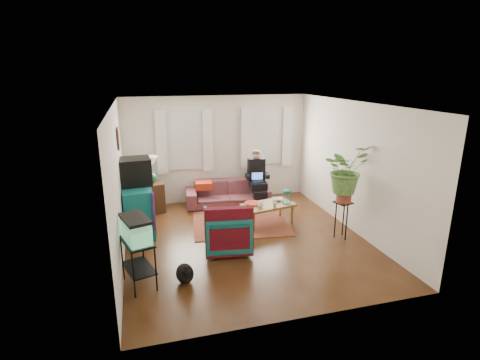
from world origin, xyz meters
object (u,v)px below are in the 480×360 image
object	(u,v)px
sofa	(228,189)
dresser	(137,209)
aquarium_stand	(139,263)
armchair	(227,229)
side_table	(152,197)
coffee_table	(268,214)
plant_stand	(342,220)

from	to	relation	value
sofa	dresser	xyz separation A→B (m)	(-2.14, -1.13, 0.10)
aquarium_stand	armchair	size ratio (longest dim) A/B	0.89
sofa	aquarium_stand	bearing A→B (deg)	-118.65
side_table	coffee_table	bearing A→B (deg)	-31.16
dresser	armchair	distance (m)	1.98
sofa	side_table	size ratio (longest dim) A/B	2.91
sofa	armchair	size ratio (longest dim) A/B	2.44
armchair	coffee_table	bearing A→B (deg)	-131.93
side_table	plant_stand	xyz separation A→B (m)	(3.49, -2.44, 0.02)
sofa	armchair	xyz separation A→B (m)	(-0.58, -2.36, 0.02)
sofa	armchair	bearing A→B (deg)	-98.17
dresser	armchair	world-z (taller)	dresser
armchair	coffee_table	distance (m)	1.48
side_table	dresser	world-z (taller)	dresser
side_table	coffee_table	world-z (taller)	side_table
side_table	coffee_table	distance (m)	2.73
aquarium_stand	plant_stand	bearing A→B (deg)	-5.94
plant_stand	side_table	bearing A→B (deg)	145.04
aquarium_stand	coffee_table	distance (m)	3.20
dresser	aquarium_stand	world-z (taller)	dresser
side_table	coffee_table	xyz separation A→B (m)	(2.33, -1.41, -0.12)
aquarium_stand	coffee_table	xyz separation A→B (m)	(2.68, 1.74, -0.14)
coffee_table	dresser	bearing A→B (deg)	161.65
sofa	side_table	distance (m)	1.80
dresser	aquarium_stand	xyz separation A→B (m)	(-0.01, -2.02, -0.13)
dresser	aquarium_stand	size ratio (longest dim) A/B	1.50
sofa	coffee_table	distance (m)	1.52
coffee_table	plant_stand	bearing A→B (deg)	-54.15
coffee_table	plant_stand	world-z (taller)	plant_stand
side_table	armchair	xyz separation A→B (m)	(1.22, -2.36, 0.07)
side_table	plant_stand	size ratio (longest dim) A/B	0.94
armchair	coffee_table	xyz separation A→B (m)	(1.12, 0.95, -0.19)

